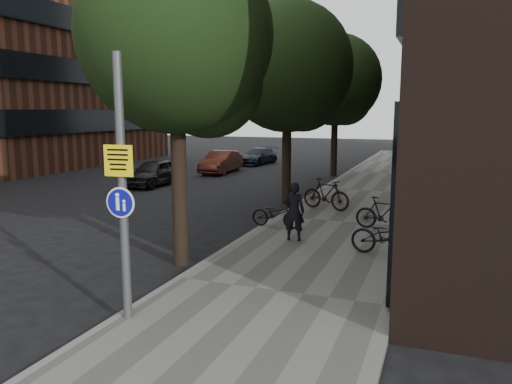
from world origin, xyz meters
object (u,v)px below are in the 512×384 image
at_px(pedestrian, 294,211).
at_px(parked_bike_facade_near, 388,237).
at_px(signpost, 123,189).
at_px(parked_car_near, 154,173).

height_order(pedestrian, parked_bike_facade_near, pedestrian).
distance_m(pedestrian, parked_bike_facade_near, 2.68).
bearing_deg(signpost, parked_bike_facade_near, 50.03).
relative_size(pedestrian, parked_bike_facade_near, 0.88).
distance_m(parked_bike_facade_near, parked_car_near, 14.93).
relative_size(pedestrian, parked_car_near, 0.43).
xyz_separation_m(pedestrian, parked_car_near, (-9.51, 8.12, -0.29)).
xyz_separation_m(signpost, pedestrian, (1.21, 5.99, -1.44)).
bearing_deg(parked_car_near, parked_bike_facade_near, -34.59).
bearing_deg(pedestrian, parked_bike_facade_near, 158.39).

